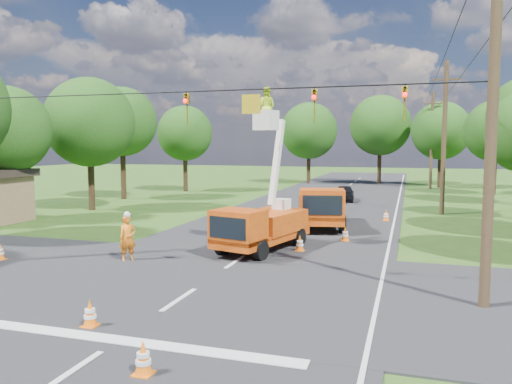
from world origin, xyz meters
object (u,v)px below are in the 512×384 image
(pole_right_near, at_px, (492,126))
(tree_left_e, at_px, (122,122))
(traffic_cone_2, at_px, (300,243))
(pole_right_mid, at_px, (444,137))
(tree_left_d, at_px, (89,122))
(pole_right_far, at_px, (432,140))
(traffic_cone_0, at_px, (90,314))
(traffic_cone_1, at_px, (143,358))
(second_truck, at_px, (321,206))
(traffic_cone_3, at_px, (345,234))
(tree_far_b, at_px, (380,125))
(tree_far_a, at_px, (309,131))
(tree_left_f, at_px, (185,133))
(tree_left_c, at_px, (6,130))
(tree_far_c, at_px, (441,131))
(bucket_truck, at_px, (261,216))
(ground_worker, at_px, (128,238))
(traffic_cone_4, at_px, (0,252))
(distant_car, at_px, (344,193))
(traffic_cone_6, at_px, (386,215))
(tree_right_e, at_px, (496,131))

(pole_right_near, height_order, tree_left_e, pole_right_near)
(traffic_cone_2, xyz_separation_m, pole_right_mid, (6.54, 14.24, 4.75))
(tree_left_d, bearing_deg, pole_right_far, 46.77)
(traffic_cone_0, xyz_separation_m, traffic_cone_1, (2.63, -1.95, 0.00))
(second_truck, distance_m, pole_right_mid, 11.01)
(traffic_cone_3, xyz_separation_m, pole_right_near, (4.95, -8.58, 4.75))
(traffic_cone_1, bearing_deg, pole_right_near, 42.80)
(traffic_cone_1, height_order, pole_right_mid, pole_right_mid)
(tree_far_b, bearing_deg, traffic_cone_2, -91.52)
(traffic_cone_1, distance_m, tree_far_a, 50.30)
(second_truck, distance_m, traffic_cone_0, 17.10)
(pole_right_mid, distance_m, tree_left_e, 25.42)
(pole_right_near, bearing_deg, tree_left_f, 127.84)
(pole_right_near, xyz_separation_m, tree_left_c, (-25.00, 9.00, 0.33))
(second_truck, distance_m, tree_far_c, 31.15)
(tree_far_a, bearing_deg, traffic_cone_0, -85.43)
(traffic_cone_3, relative_size, tree_far_c, 0.08)
(second_truck, distance_m, tree_left_d, 17.69)
(tree_left_e, distance_m, tree_far_a, 24.09)
(second_truck, bearing_deg, pole_right_far, 65.31)
(bucket_truck, distance_m, tree_far_b, 40.09)
(tree_left_d, height_order, tree_far_c, tree_left_d)
(ground_worker, height_order, traffic_cone_4, ground_worker)
(distant_car, relative_size, traffic_cone_3, 5.33)
(bucket_truck, relative_size, traffic_cone_1, 9.91)
(traffic_cone_3, distance_m, tree_far_b, 36.99)
(distant_car, bearing_deg, traffic_cone_1, -95.02)
(bucket_truck, xyz_separation_m, traffic_cone_3, (3.21, 3.24, -1.18))
(distant_car, bearing_deg, bucket_truck, -98.00)
(traffic_cone_0, distance_m, tree_left_d, 24.65)
(pole_right_mid, distance_m, pole_right_far, 20.00)
(ground_worker, relative_size, distant_car, 0.48)
(second_truck, relative_size, traffic_cone_4, 9.13)
(ground_worker, distance_m, tree_left_c, 14.88)
(bucket_truck, xyz_separation_m, traffic_cone_0, (-1.53, -9.94, -1.18))
(pole_right_mid, height_order, tree_far_c, pole_right_mid)
(traffic_cone_3, relative_size, tree_far_b, 0.07)
(tree_far_b, bearing_deg, distant_car, -94.90)
(traffic_cone_0, distance_m, pole_right_mid, 26.86)
(tree_left_c, distance_m, tree_far_b, 40.96)
(pole_right_near, xyz_separation_m, pole_right_far, (0.00, 40.00, 0.00))
(pole_right_mid, distance_m, tree_left_c, 27.32)
(tree_left_f, bearing_deg, tree_left_c, -94.63)
(traffic_cone_6, xyz_separation_m, tree_far_c, (4.38, 26.36, 5.70))
(tree_far_a, relative_size, tree_far_b, 0.92)
(tree_right_e, bearing_deg, traffic_cone_0, -110.74)
(bucket_truck, bearing_deg, tree_far_a, 112.71)
(tree_left_d, distance_m, tree_right_e, 35.06)
(traffic_cone_1, bearing_deg, pole_right_mid, 75.09)
(traffic_cone_1, xyz_separation_m, tree_far_b, (1.57, 51.55, 6.45))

